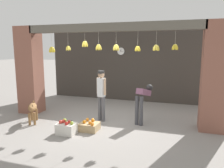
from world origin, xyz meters
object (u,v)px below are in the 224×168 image
object	(u,v)px
shopkeeper	(101,92)
fruit_crate_apples	(66,128)
wall_clock	(121,51)
worker_stooping	(143,99)
dog	(33,109)
fruit_crate_oranges	(89,126)
water_bottle	(71,124)

from	to	relation	value
shopkeeper	fruit_crate_apples	distance (m)	1.56
shopkeeper	wall_clock	distance (m)	3.06
wall_clock	worker_stooping	bearing A→B (deg)	-61.92
worker_stooping	wall_clock	bearing A→B (deg)	134.53
dog	fruit_crate_oranges	size ratio (longest dim) A/B	1.56
worker_stooping	fruit_crate_oranges	bearing A→B (deg)	-124.19
fruit_crate_oranges	wall_clock	xyz separation A→B (m)	(-0.11, 3.67, 1.98)
wall_clock	fruit_crate_apples	bearing A→B (deg)	-94.94
fruit_crate_oranges	wall_clock	distance (m)	4.17
dog	wall_clock	size ratio (longest dim) A/B	2.43
fruit_crate_oranges	dog	bearing A→B (deg)	179.00
shopkeeper	water_bottle	distance (m)	1.31
fruit_crate_apples	dog	bearing A→B (deg)	161.61
worker_stooping	fruit_crate_oranges	size ratio (longest dim) A/B	2.21
dog	wall_clock	xyz separation A→B (m)	(1.73, 3.64, 1.65)
shopkeeper	worker_stooping	bearing A→B (deg)	-152.24
shopkeeper	worker_stooping	distance (m)	1.27
dog	fruit_crate_apples	world-z (taller)	dog
shopkeeper	fruit_crate_apples	world-z (taller)	shopkeeper
shopkeeper	worker_stooping	xyz separation A→B (m)	(1.25, 0.20, -0.16)
worker_stooping	fruit_crate_apples	xyz separation A→B (m)	(-1.75, -1.48, -0.58)
water_bottle	wall_clock	size ratio (longest dim) A/B	0.69
fruit_crate_apples	water_bottle	xyz separation A→B (m)	(-0.08, 0.43, -0.06)
shopkeeper	fruit_crate_oranges	distance (m)	1.16
fruit_crate_apples	wall_clock	xyz separation A→B (m)	(0.35, 4.10, 1.93)
dog	shopkeeper	xyz separation A→B (m)	(1.89, 0.82, 0.46)
worker_stooping	water_bottle	bearing A→B (deg)	-133.68
water_bottle	fruit_crate_apples	bearing A→B (deg)	-79.07
fruit_crate_oranges	wall_clock	size ratio (longest dim) A/B	1.56
water_bottle	fruit_crate_oranges	bearing A→B (deg)	-0.05
water_bottle	wall_clock	distance (m)	4.20
worker_stooping	wall_clock	xyz separation A→B (m)	(-1.40, 2.62, 1.35)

